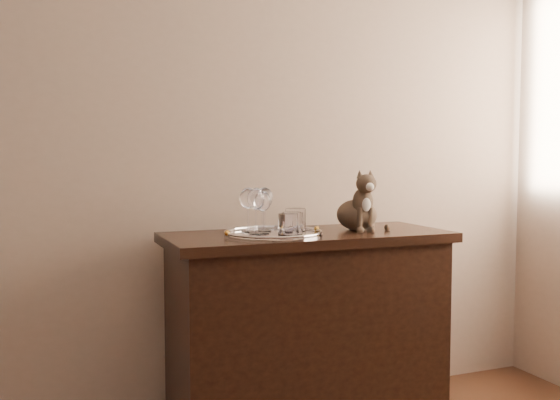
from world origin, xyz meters
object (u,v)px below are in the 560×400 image
Objects in this scene: tray at (273,234)px; wine_glass_c at (256,211)px; wine_glass_b at (264,209)px; wine_glass_d at (263,212)px; tumbler_c at (295,220)px; tumbler_b at (288,225)px; sideboard at (307,332)px; tumbler_a at (293,224)px; cat at (357,200)px; wine_glass_a at (248,210)px.

wine_glass_c is at bearing 177.55° from tray.
wine_glass_b is at bearing 96.04° from tray.
tray is at bearing -83.96° from wine_glass_b.
tumbler_c is (0.15, 0.02, -0.04)m from wine_glass_d.
tumbler_c reaches higher than tumbler_b.
sideboard is 0.52m from tumbler_b.
wine_glass_c reaches higher than tumbler_a.
tray is 2.17× the size of wine_glass_b.
wine_glass_c is (-0.06, -0.08, 0.00)m from wine_glass_b.
wine_glass_c is at bearing 148.32° from tumbler_a.
wine_glass_b is 1.93× the size of tumbler_c.
cat is (0.42, -0.04, 0.03)m from wine_glass_b.
wine_glass_a is at bearing 132.23° from tumbler_a.
wine_glass_c is (0.01, -0.07, 0.00)m from wine_glass_a.
tumbler_b is at bearing -59.91° from wine_glass_a.
tumbler_a is at bearing -118.64° from tumbler_c.
tumbler_a is at bearing -155.44° from cat.
tray is 2.16× the size of wine_glass_a.
tumbler_a is (0.14, -0.15, -0.05)m from wine_glass_a.
tumbler_c reaches higher than tumbler_a.
sideboard is 13.58× the size of tumbler_b.
wine_glass_c is at bearing -167.41° from wine_glass_d.
tumbler_a reaches higher than sideboard.
cat is (0.45, 0.03, 0.04)m from wine_glass_d.
tumbler_a is at bearing 43.71° from tumbler_b.
sideboard is 0.61m from cat.
wine_glass_c reaches higher than tray.
tumbler_b is at bearing -48.67° from wine_glass_c.
tumbler_a is (0.13, -0.08, -0.05)m from wine_glass_c.
wine_glass_a reaches higher than wine_glass_d.
tumbler_a is at bearing -54.61° from tray.
tumbler_a is 0.04m from tumbler_b.
wine_glass_d reaches higher than tumbler_a.
wine_glass_b is at bearing 99.29° from tumbler_b.
wine_glass_a reaches higher than sideboard.
cat is at bearing 3.14° from sideboard.
tray is 4.53× the size of tumbler_b.
tumbler_b is (0.10, -0.18, -0.05)m from wine_glass_a.
tray is 4.39× the size of tumbler_a.
tumbler_a is at bearing -47.77° from wine_glass_a.
wine_glass_a is at bearing -177.54° from cat.
wine_glass_c is 0.16m from tumbler_a.
tumbler_a is 0.38m from cat.
wine_glass_d is at bearing -57.97° from wine_glass_a.
wine_glass_b is 0.10m from wine_glass_c.
tumbler_b is 0.93× the size of tumbler_c.
sideboard is at bearing -16.02° from wine_glass_b.
tray is 0.43m from cat.
wine_glass_b is 0.99× the size of wine_glass_c.
tumbler_b is at bearing -152.86° from cat.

